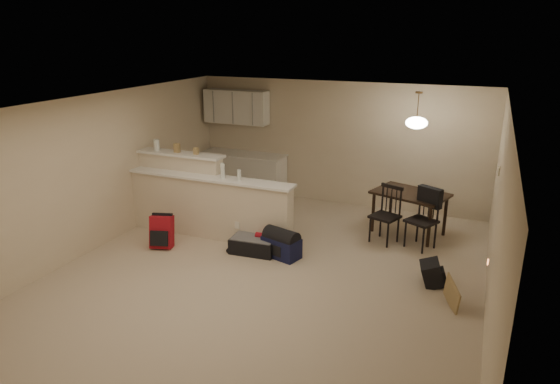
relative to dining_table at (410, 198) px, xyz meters
The scene contains 19 objects.
room 2.95m from the dining_table, 125.00° to the right, with size 7.00×7.02×2.50m.
breakfast_bar 3.69m from the dining_table, 157.86° to the right, with size 3.08×0.58×1.39m.
upper_cabinets 4.16m from the dining_table, 166.20° to the left, with size 1.40×0.34×0.70m, color white.
kitchen_counter 3.76m from the dining_table, 167.40° to the left, with size 1.80×0.60×0.90m, color white.
thermostat 1.77m from the dining_table, 31.80° to the right, with size 0.02×0.12×0.12m, color beige.
jar 4.59m from the dining_table, 163.90° to the right, with size 0.10×0.10×0.20m, color silver.
cereal_box 4.18m from the dining_table, 162.23° to the right, with size 0.10×0.07×0.16m, color #997E4F.
small_box 3.81m from the dining_table, 160.41° to the right, with size 0.08×0.06×0.12m, color #997E4F.
bottle_a 3.28m from the dining_table, 152.93° to the right, with size 0.07×0.07×0.26m, color silver.
bottle_b 3.01m from the dining_table, 150.24° to the right, with size 0.06×0.06×0.18m, color silver.
dining_table is the anchor object (origin of this frame).
pendant_lamp 1.32m from the dining_table, 75.96° to the left, with size 0.36×0.36×0.62m.
dining_chair_near 0.66m from the dining_table, 120.00° to the right, with size 0.43×0.41×0.98m, color black, non-canonical shape.
dining_chair_far 0.64m from the dining_table, 62.84° to the right, with size 0.43×0.41×0.99m, color black, non-canonical shape.
suitcase 2.85m from the dining_table, 141.00° to the right, with size 0.73×0.47×0.25m, color black.
red_backpack 4.29m from the dining_table, 149.38° to the right, with size 0.36×0.22×0.54m, color #A3121E.
navy_duffel 2.50m from the dining_table, 133.96° to the right, with size 0.60×0.33×0.33m, color #13163C.
black_daypack 1.93m from the dining_table, 70.70° to the right, with size 0.37×0.26×0.33m, color black.
cardboard_sheet 2.54m from the dining_table, 68.12° to the right, with size 0.47×0.02×0.36m, color #997E4F.
Camera 1 is at (2.75, -6.09, 3.44)m, focal length 32.00 mm.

